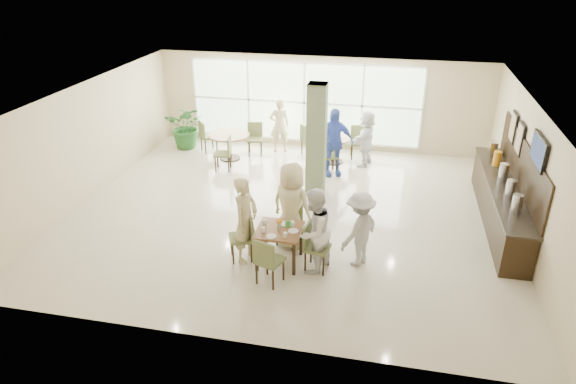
% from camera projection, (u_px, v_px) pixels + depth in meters
% --- Properties ---
extents(ground, '(10.00, 10.00, 0.00)m').
position_uv_depth(ground, '(290.00, 212.00, 12.09)').
color(ground, beige).
rests_on(ground, ground).
extents(room_shell, '(10.00, 10.00, 10.00)m').
position_uv_depth(room_shell, '(290.00, 144.00, 11.36)').
color(room_shell, white).
rests_on(room_shell, ground).
extents(window_bank, '(7.00, 0.04, 7.00)m').
position_uv_depth(window_bank, '(304.00, 103.00, 15.53)').
color(window_bank, silver).
rests_on(window_bank, ground).
extents(column, '(0.45, 0.45, 2.80)m').
position_uv_depth(column, '(316.00, 140.00, 12.48)').
color(column, '#5C6A49').
rests_on(column, ground).
extents(main_table, '(0.87, 0.87, 0.75)m').
position_uv_depth(main_table, '(279.00, 234.00, 9.88)').
color(main_table, brown).
rests_on(main_table, ground).
extents(round_table_left, '(1.20, 1.20, 0.75)m').
position_uv_depth(round_table_left, '(229.00, 139.00, 14.94)').
color(round_table_left, brown).
rests_on(round_table_left, ground).
extents(round_table_right, '(1.01, 1.01, 0.75)m').
position_uv_depth(round_table_right, '(333.00, 144.00, 14.70)').
color(round_table_right, brown).
rests_on(round_table_right, ground).
extents(chairs_main_table, '(2.08, 1.98, 0.95)m').
position_uv_depth(chairs_main_table, '(279.00, 242.00, 9.95)').
color(chairs_main_table, '#5B6336').
rests_on(chairs_main_table, ground).
extents(chairs_table_left, '(2.03, 1.89, 0.95)m').
position_uv_depth(chairs_table_left, '(229.00, 143.00, 15.01)').
color(chairs_table_left, '#5B6336').
rests_on(chairs_table_left, ground).
extents(chairs_table_right, '(1.98, 1.79, 0.95)m').
position_uv_depth(chairs_table_right, '(332.00, 146.00, 14.78)').
color(chairs_table_right, '#5B6336').
rests_on(chairs_table_right, ground).
extents(tabletop_clutter, '(0.75, 0.73, 0.21)m').
position_uv_depth(tabletop_clutter, '(279.00, 227.00, 9.79)').
color(tabletop_clutter, white).
rests_on(tabletop_clutter, main_table).
extents(buffet_counter, '(0.64, 4.70, 1.95)m').
position_uv_depth(buffet_counter, '(501.00, 200.00, 11.43)').
color(buffet_counter, black).
rests_on(buffet_counter, ground).
extents(wall_tv, '(0.06, 1.00, 0.58)m').
position_uv_depth(wall_tv, '(539.00, 151.00, 9.72)').
color(wall_tv, black).
rests_on(wall_tv, ground).
extents(framed_art_a, '(0.05, 0.55, 0.70)m').
position_uv_depth(framed_art_a, '(520.00, 138.00, 11.26)').
color(framed_art_a, black).
rests_on(framed_art_a, ground).
extents(framed_art_b, '(0.05, 0.55, 0.70)m').
position_uv_depth(framed_art_b, '(513.00, 127.00, 11.97)').
color(framed_art_b, black).
rests_on(framed_art_b, ground).
extents(potted_plant, '(1.35, 1.35, 1.36)m').
position_uv_depth(potted_plant, '(187.00, 127.00, 15.74)').
color(potted_plant, '#245B25').
rests_on(potted_plant, ground).
extents(teen_left, '(0.58, 0.73, 1.75)m').
position_uv_depth(teen_left, '(246.00, 220.00, 9.91)').
color(teen_left, '#CDBE88').
rests_on(teen_left, ground).
extents(teen_far, '(1.02, 0.79, 1.84)m').
position_uv_depth(teen_far, '(291.00, 206.00, 10.36)').
color(teen_far, '#CDBE88').
rests_on(teen_far, ground).
extents(teen_right, '(0.89, 1.00, 1.70)m').
position_uv_depth(teen_right, '(314.00, 231.00, 9.58)').
color(teen_right, white).
rests_on(teen_right, ground).
extents(teen_standing, '(1.00, 1.14, 1.53)m').
position_uv_depth(teen_standing, '(360.00, 229.00, 9.81)').
color(teen_standing, '#B5B5B7').
rests_on(teen_standing, ground).
extents(adult_a, '(1.24, 0.95, 1.87)m').
position_uv_depth(adult_a, '(333.00, 142.00, 13.71)').
color(adult_a, '#415EC3').
rests_on(adult_a, ground).
extents(adult_b, '(1.00, 1.59, 1.59)m').
position_uv_depth(adult_b, '(366.00, 138.00, 14.43)').
color(adult_b, white).
rests_on(adult_b, ground).
extents(adult_standing, '(0.70, 0.57, 1.65)m').
position_uv_depth(adult_standing, '(280.00, 125.00, 15.37)').
color(adult_standing, '#CDBE88').
rests_on(adult_standing, ground).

